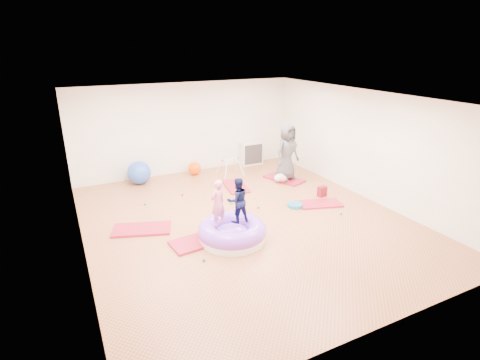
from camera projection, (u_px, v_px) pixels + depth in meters
name	position (u px, v px, depth m)	size (l,w,h in m)	color
room	(246.00, 163.00, 8.25)	(7.01, 8.01, 2.81)	#BC6F43
gym_mat_front_left	(201.00, 241.00, 7.76)	(1.24, 0.62, 0.05)	#AB152E
gym_mat_mid_left	(142.00, 229.00, 8.25)	(1.24, 0.62, 0.05)	#AB152E
gym_mat_center_back	(236.00, 186.00, 10.73)	(1.10, 0.55, 0.05)	#AB152E
gym_mat_right	(320.00, 204.00, 9.57)	(1.07, 0.53, 0.04)	#AB152E
gym_mat_rear_right	(284.00, 179.00, 11.32)	(1.20, 0.60, 0.05)	#AB152E
inflatable_cushion	(232.00, 232.00, 7.80)	(1.43, 1.43, 0.45)	white
child_pink	(218.00, 201.00, 7.50)	(0.36, 0.24, 0.99)	#D86892
child_navy	(238.00, 198.00, 7.66)	(0.47, 0.37, 0.97)	black
adult_caregiver	(287.00, 152.00, 10.98)	(0.81, 0.53, 1.66)	#404044
infant	(281.00, 178.00, 10.99)	(0.39, 0.40, 0.23)	silver
ball_pit_balls	(226.00, 211.00, 9.10)	(4.15, 3.37, 0.07)	green
exercise_ball_blue	(139.00, 173.00, 10.89)	(0.68, 0.68, 0.68)	blue
exercise_ball_orange	(194.00, 168.00, 11.70)	(0.41, 0.41, 0.41)	#FF4D00
infant_play_gym	(230.00, 165.00, 11.56)	(0.70, 0.67, 0.54)	silver
cube_shelf	(251.00, 153.00, 12.68)	(0.77, 0.38, 0.77)	silver
balance_disc	(295.00, 205.00, 9.43)	(0.38, 0.38, 0.09)	teal
backpack	(322.00, 191.00, 10.05)	(0.24, 0.15, 0.27)	#C0021B
yellow_toy	(227.00, 248.00, 7.52)	(0.20, 0.20, 0.03)	#F6A909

